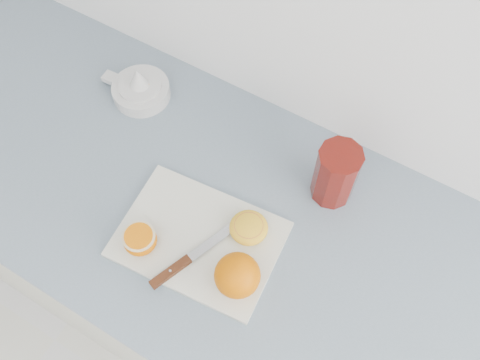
{
  "coord_description": "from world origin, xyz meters",
  "views": [
    {
      "loc": [
        0.32,
        1.3,
        1.89
      ],
      "look_at": [
        0.06,
        1.75,
        0.96
      ],
      "focal_mm": 40.0,
      "sensor_mm": 36.0,
      "label": 1
    }
  ],
  "objects_px": {
    "counter": "(206,269)",
    "half_orange": "(140,240)",
    "cutting_board": "(199,239)",
    "citrus_juicer": "(140,89)",
    "red_tumbler": "(335,176)"
  },
  "relations": [
    {
      "from": "citrus_juicer",
      "to": "cutting_board",
      "type": "bearing_deg",
      "value": -37.11
    },
    {
      "from": "counter",
      "to": "red_tumbler",
      "type": "relative_size",
      "value": 15.72
    },
    {
      "from": "counter",
      "to": "half_orange",
      "type": "height_order",
      "value": "half_orange"
    },
    {
      "from": "cutting_board",
      "to": "citrus_juicer",
      "type": "relative_size",
      "value": 1.87
    },
    {
      "from": "citrus_juicer",
      "to": "red_tumbler",
      "type": "relative_size",
      "value": 1.16
    },
    {
      "from": "red_tumbler",
      "to": "citrus_juicer",
      "type": "bearing_deg",
      "value": 179.63
    },
    {
      "from": "counter",
      "to": "cutting_board",
      "type": "xyz_separation_m",
      "value": [
        0.06,
        -0.08,
        0.45
      ]
    },
    {
      "from": "counter",
      "to": "cutting_board",
      "type": "height_order",
      "value": "cutting_board"
    },
    {
      "from": "counter",
      "to": "half_orange",
      "type": "bearing_deg",
      "value": -100.92
    },
    {
      "from": "cutting_board",
      "to": "half_orange",
      "type": "height_order",
      "value": "half_orange"
    },
    {
      "from": "citrus_juicer",
      "to": "red_tumbler",
      "type": "xyz_separation_m",
      "value": [
        0.5,
        -0.0,
        0.04
      ]
    },
    {
      "from": "cutting_board",
      "to": "red_tumbler",
      "type": "xyz_separation_m",
      "value": [
        0.18,
        0.24,
        0.06
      ]
    },
    {
      "from": "half_orange",
      "to": "red_tumbler",
      "type": "distance_m",
      "value": 0.41
    },
    {
      "from": "cutting_board",
      "to": "red_tumbler",
      "type": "bearing_deg",
      "value": 53.14
    },
    {
      "from": "counter",
      "to": "red_tumbler",
      "type": "height_order",
      "value": "red_tumbler"
    }
  ]
}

